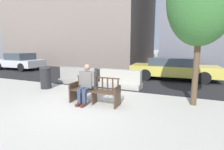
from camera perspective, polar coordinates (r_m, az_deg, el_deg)
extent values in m
plane|color=#B7B2A8|center=(5.58, -12.26, -10.78)|extent=(200.00, 200.00, 0.00)
cube|color=black|center=(13.45, 9.63, 1.04)|extent=(120.00, 12.00, 0.01)
cube|color=#473323|center=(6.30, -12.41, -5.34)|extent=(0.06, 0.51, 0.66)
cube|color=#473323|center=(5.55, 1.77, -7.10)|extent=(0.06, 0.51, 0.66)
cube|color=#473323|center=(5.91, -5.76, -7.20)|extent=(0.04, 0.32, 0.45)
cube|color=#473323|center=(5.65, -6.90, -5.62)|extent=(1.60, 0.09, 0.02)
cube|color=#473323|center=(5.75, -6.34, -5.36)|extent=(1.60, 0.09, 0.02)
cube|color=#473323|center=(5.85, -5.80, -5.10)|extent=(1.60, 0.09, 0.02)
cube|color=#473323|center=(5.95, -5.28, -4.85)|extent=(1.60, 0.09, 0.02)
cube|color=#473323|center=(6.05, -4.77, -4.61)|extent=(1.60, 0.09, 0.02)
cube|color=#473323|center=(5.97, -4.78, -0.74)|extent=(1.60, 0.06, 0.04)
cube|color=#473323|center=(6.38, -10.77, -2.15)|extent=(0.04, 0.03, 0.38)
cube|color=#473323|center=(6.28, -9.33, -2.28)|extent=(0.04, 0.03, 0.38)
cube|color=#473323|center=(6.19, -7.85, -2.43)|extent=(0.04, 0.03, 0.38)
cube|color=#473323|center=(6.10, -6.32, -2.57)|extent=(0.04, 0.03, 0.38)
cube|color=#473323|center=(6.01, -4.75, -2.72)|extent=(0.04, 0.03, 0.38)
cube|color=#473323|center=(5.93, -3.14, -2.86)|extent=(0.04, 0.03, 0.38)
cube|color=#473323|center=(5.85, -1.48, -3.01)|extent=(0.04, 0.03, 0.38)
cube|color=#473323|center=(5.78, 0.23, -3.16)|extent=(0.04, 0.03, 0.38)
cube|color=#473323|center=(5.71, 1.97, -3.32)|extent=(0.04, 0.03, 0.38)
cube|color=#473323|center=(6.21, -12.61, -2.57)|extent=(0.06, 0.46, 0.03)
cube|color=#473323|center=(5.45, 1.71, -3.98)|extent=(0.06, 0.46, 0.03)
cube|color=#66605B|center=(5.97, -7.91, -1.49)|extent=(0.40, 0.25, 0.56)
sphere|color=#9E755B|center=(5.89, -8.10, 2.50)|extent=(0.21, 0.21, 0.21)
cube|color=#333D56|center=(5.90, -9.68, -4.75)|extent=(0.15, 0.44, 0.14)
cube|color=#333D56|center=(5.80, -8.16, -4.93)|extent=(0.15, 0.44, 0.14)
cube|color=#333D56|center=(5.83, -10.50, -7.54)|extent=(0.11, 0.11, 0.45)
cube|color=#333D56|center=(5.73, -8.97, -7.78)|extent=(0.11, 0.11, 0.45)
cube|color=#4C2319|center=(5.82, -10.88, -9.49)|extent=(0.11, 0.26, 0.08)
cube|color=#4C2319|center=(5.72, -9.35, -9.76)|extent=(0.11, 0.26, 0.08)
cube|color=#66605B|center=(6.06, -10.06, -0.99)|extent=(0.09, 0.12, 0.48)
cube|color=#66605B|center=(5.82, -5.98, -1.33)|extent=(0.09, 0.12, 0.48)
cube|color=#ADA89E|center=(8.21, 2.68, -3.23)|extent=(2.03, 0.77, 0.24)
cube|color=#ADA89E|center=(8.13, 2.71, -0.34)|extent=(2.01, 0.39, 0.60)
cube|color=gray|center=(9.22, -10.96, -2.00)|extent=(2.03, 0.77, 0.24)
cube|color=gray|center=(9.15, -11.04, 0.58)|extent=(2.01, 0.39, 0.60)
cylinder|color=brown|center=(6.17, 25.75, 2.53)|extent=(0.18, 0.18, 2.54)
cube|color=#DBC64C|center=(10.76, 19.44, 1.49)|extent=(4.90, 2.13, 0.56)
cube|color=#38424C|center=(10.71, 18.56, 4.21)|extent=(2.42, 1.77, 0.44)
cylinder|color=black|center=(11.75, 26.69, 0.56)|extent=(0.65, 0.26, 0.64)
cylinder|color=black|center=(10.02, 27.85, -0.86)|extent=(0.65, 0.26, 0.64)
cylinder|color=black|center=(11.75, 12.16, 1.35)|extent=(0.65, 0.26, 0.64)
cylinder|color=black|center=(10.03, 10.81, 0.07)|extent=(0.65, 0.26, 0.64)
cube|color=silver|center=(16.58, -27.97, 3.49)|extent=(4.08, 1.87, 0.56)
cube|color=#38424C|center=(16.42, -27.76, 5.41)|extent=(1.83, 1.65, 0.55)
cylinder|color=black|center=(18.13, -28.29, 3.17)|extent=(0.64, 0.22, 0.64)
cylinder|color=black|center=(15.07, -27.47, 2.21)|extent=(0.64, 0.22, 0.64)
cylinder|color=black|center=(16.24, -22.68, 2.98)|extent=(0.64, 0.22, 0.64)
cylinder|color=#232326|center=(8.51, -20.82, -1.12)|extent=(0.48, 0.48, 0.90)
cylinder|color=#2D2D33|center=(8.44, -21.00, 2.09)|extent=(0.50, 0.50, 0.06)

